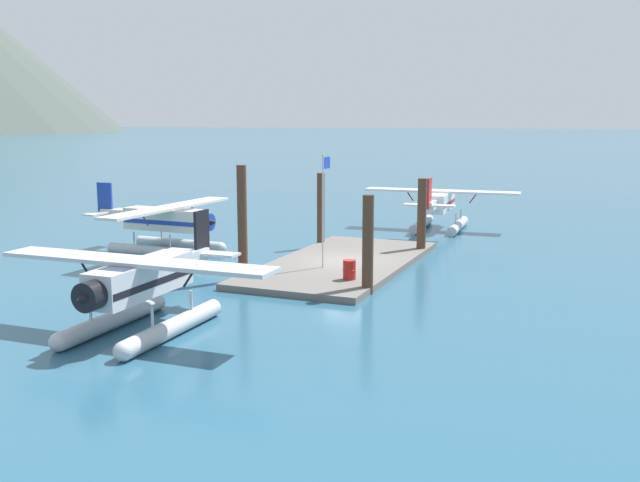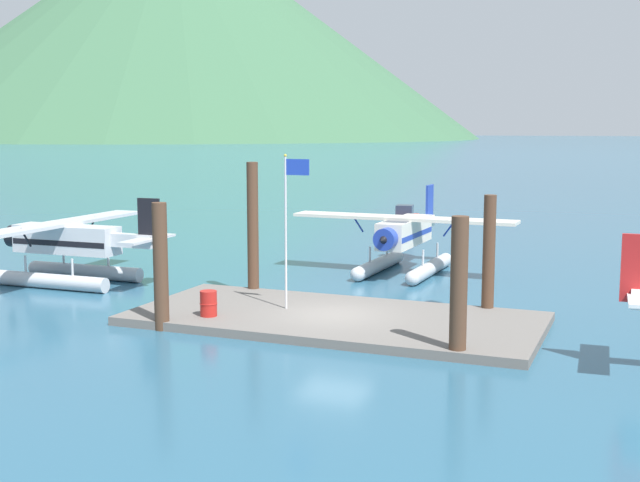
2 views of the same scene
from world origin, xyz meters
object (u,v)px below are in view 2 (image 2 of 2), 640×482
Objects in this scene: seaplane_cream_bow_centre at (404,240)px; seaplane_silver_port_fwd at (66,247)px; boat_red_open_north at (405,220)px; flagpole at (289,212)px; fuel_drum at (209,303)px.

seaplane_silver_port_fwd is at bearing -148.66° from seaplane_cream_bow_centre.
seaplane_silver_port_fwd is 2.15× the size of boat_red_open_north.
seaplane_silver_port_fwd and seaplane_cream_bow_centre have the same top height.
seaplane_silver_port_fwd is (-11.54, 2.22, -2.18)m from flagpole.
boat_red_open_north is at bearing 106.05° from seaplane_cream_bow_centre.
flagpole is 6.26× the size of fuel_drum.
flagpole reaches higher than boat_red_open_north.
seaplane_cream_bow_centre reaches higher than boat_red_open_north.
fuel_drum is 10.41m from seaplane_silver_port_fwd.
fuel_drum is at bearing -105.69° from seaplane_cream_bow_centre.
flagpole reaches higher than fuel_drum.
fuel_drum is 0.18× the size of boat_red_open_north.
seaplane_silver_port_fwd is (-9.44, 4.32, 0.84)m from fuel_drum.
seaplane_cream_bow_centre is 2.15× the size of boat_red_open_north.
seaplane_cream_bow_centre is at bearing 82.60° from flagpole.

